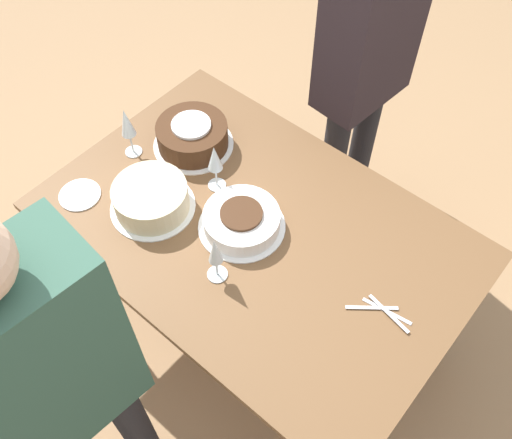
% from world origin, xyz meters
% --- Properties ---
extents(ground_plane, '(12.00, 12.00, 0.00)m').
position_xyz_m(ground_plane, '(0.00, 0.00, 0.00)').
color(ground_plane, '#A87F56').
extents(dining_table, '(1.50, 0.99, 0.77)m').
position_xyz_m(dining_table, '(0.00, 0.00, 0.66)').
color(dining_table, brown).
rests_on(dining_table, ground_plane).
extents(cake_center_white, '(0.31, 0.31, 0.09)m').
position_xyz_m(cake_center_white, '(0.04, 0.03, 0.81)').
color(cake_center_white, white).
rests_on(cake_center_white, dining_table).
extents(cake_front_chocolate, '(0.32, 0.32, 0.12)m').
position_xyz_m(cake_front_chocolate, '(0.45, -0.14, 0.83)').
color(cake_front_chocolate, white).
rests_on(cake_front_chocolate, dining_table).
extents(cake_back_decorated, '(0.31, 0.31, 0.11)m').
position_xyz_m(cake_back_decorated, '(0.34, 0.17, 0.83)').
color(cake_back_decorated, white).
rests_on(cake_back_decorated, dining_table).
extents(wine_glass_near, '(0.07, 0.07, 0.22)m').
position_xyz_m(wine_glass_near, '(0.60, 0.03, 0.93)').
color(wine_glass_near, silver).
rests_on(wine_glass_near, dining_table).
extents(wine_glass_far, '(0.07, 0.07, 0.21)m').
position_xyz_m(wine_glass_far, '(0.24, -0.05, 0.92)').
color(wine_glass_far, silver).
rests_on(wine_glass_far, dining_table).
extents(wine_glass_extra, '(0.07, 0.07, 0.20)m').
position_xyz_m(wine_glass_extra, '(-0.03, 0.23, 0.91)').
color(wine_glass_extra, silver).
rests_on(wine_glass_extra, dining_table).
extents(dessert_plate_right, '(0.15, 0.15, 0.01)m').
position_xyz_m(dessert_plate_right, '(0.59, 0.31, 0.78)').
color(dessert_plate_right, silver).
rests_on(dessert_plate_right, dining_table).
extents(fork_pile, '(0.21, 0.12, 0.01)m').
position_xyz_m(fork_pile, '(-0.52, -0.01, 0.78)').
color(fork_pile, silver).
rests_on(fork_pile, dining_table).
extents(person_cutting, '(0.25, 0.42, 1.63)m').
position_xyz_m(person_cutting, '(0.11, -0.80, 0.98)').
color(person_cutting, '#232328').
rests_on(person_cutting, ground_plane).
extents(person_watching, '(0.26, 0.42, 1.67)m').
position_xyz_m(person_watching, '(-0.02, 0.82, 1.01)').
color(person_watching, '#232328').
rests_on(person_watching, ground_plane).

